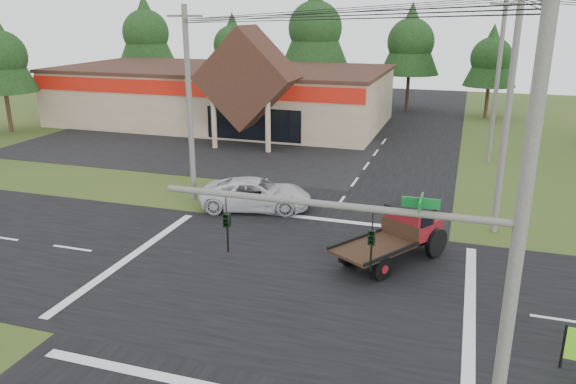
% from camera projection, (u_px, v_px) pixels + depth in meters
% --- Properties ---
extents(ground, '(120.00, 120.00, 0.00)m').
position_uv_depth(ground, '(285.00, 280.00, 22.16)').
color(ground, '#344B1B').
rests_on(ground, ground).
extents(road_ns, '(12.00, 120.00, 0.02)m').
position_uv_depth(road_ns, '(285.00, 280.00, 22.16)').
color(road_ns, black).
rests_on(road_ns, ground).
extents(road_ew, '(120.00, 12.00, 0.02)m').
position_uv_depth(road_ew, '(285.00, 280.00, 22.16)').
color(road_ew, black).
rests_on(road_ew, ground).
extents(parking_apron, '(28.00, 14.00, 0.02)m').
position_uv_depth(parking_apron, '(189.00, 148.00, 43.45)').
color(parking_apron, black).
rests_on(parking_apron, ground).
extents(cvs_building, '(30.40, 18.20, 9.19)m').
position_uv_depth(cvs_building, '(224.00, 94.00, 52.68)').
color(cvs_building, tan).
rests_on(cvs_building, ground).
extents(traffic_signal_mast, '(8.12, 0.24, 7.00)m').
position_uv_depth(traffic_signal_mast, '(430.00, 283.00, 12.31)').
color(traffic_signal_mast, '#595651').
rests_on(traffic_signal_mast, ground).
extents(utility_pole_nr, '(2.00, 0.30, 11.00)m').
position_uv_depth(utility_pole_nr, '(518.00, 241.00, 11.45)').
color(utility_pole_nr, '#595651').
rests_on(utility_pole_nr, ground).
extents(utility_pole_nw, '(2.00, 0.30, 10.50)m').
position_uv_depth(utility_pole_nw, '(189.00, 104.00, 30.09)').
color(utility_pole_nw, '#595651').
rests_on(utility_pole_nw, ground).
extents(utility_pole_ne, '(2.00, 0.30, 11.50)m').
position_uv_depth(utility_pole_ne, '(508.00, 110.00, 25.28)').
color(utility_pole_ne, '#595651').
rests_on(utility_pole_ne, ground).
extents(utility_pole_n, '(2.00, 0.30, 11.20)m').
position_uv_depth(utility_pole_n, '(497.00, 79.00, 38.01)').
color(utility_pole_n, '#595651').
rests_on(utility_pole_n, ground).
extents(tree_row_a, '(6.72, 6.72, 12.12)m').
position_uv_depth(tree_row_a, '(146.00, 30.00, 64.69)').
color(tree_row_a, '#332316').
rests_on(tree_row_a, ground).
extents(tree_row_b, '(5.60, 5.60, 10.10)m').
position_uv_depth(tree_row_b, '(233.00, 43.00, 64.00)').
color(tree_row_b, '#332316').
rests_on(tree_row_b, ground).
extents(tree_row_c, '(7.28, 7.28, 13.13)m').
position_uv_depth(tree_row_c, '(315.00, 25.00, 59.56)').
color(tree_row_c, '#332316').
rests_on(tree_row_c, ground).
extents(tree_row_d, '(6.16, 6.16, 11.11)m').
position_uv_depth(tree_row_d, '(411.00, 39.00, 57.97)').
color(tree_row_d, '#332316').
rests_on(tree_row_d, ground).
extents(tree_row_e, '(5.04, 5.04, 9.09)m').
position_uv_depth(tree_row_e, '(492.00, 56.00, 54.24)').
color(tree_row_e, '#332316').
rests_on(tree_row_e, ground).
extents(tree_side_w, '(5.60, 5.60, 10.10)m').
position_uv_depth(tree_side_w, '(0.00, 54.00, 47.55)').
color(tree_side_w, '#332316').
rests_on(tree_side_w, ground).
extents(antique_flatbed_truck, '(4.68, 5.72, 2.28)m').
position_uv_depth(antique_flatbed_truck, '(392.00, 237.00, 23.42)').
color(antique_flatbed_truck, '#600D13').
rests_on(antique_flatbed_truck, ground).
extents(white_pickup, '(6.33, 3.98, 1.63)m').
position_uv_depth(white_pickup, '(256.00, 194.00, 29.96)').
color(white_pickup, silver).
rests_on(white_pickup, ground).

